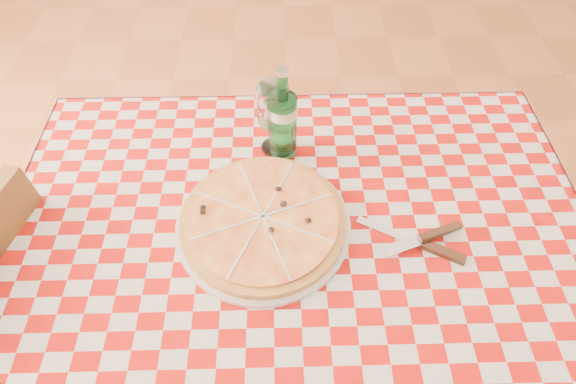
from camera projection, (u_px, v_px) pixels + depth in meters
The scene contains 7 objects.
dining_table at pixel (297, 253), 1.05m from camera, with size 1.20×0.80×0.75m.
tablecloth at pixel (298, 232), 0.98m from camera, with size 1.30×0.90×0.01m, color #B20F0B.
chair_far at pixel (3, 313), 1.13m from camera, with size 0.47×0.47×0.87m.
pizza_plate at pixel (263, 220), 0.96m from camera, with size 0.38×0.38×0.05m, color #C08A40, non-canonical shape.
water_bottle at pixel (283, 114), 1.02m from camera, with size 0.07×0.07×0.25m, color #19662C, non-canonical shape.
wine_glass at pixel (273, 120), 1.05m from camera, with size 0.07×0.07×0.19m, color white, non-canonical shape.
cutlery at pixel (419, 240), 0.94m from camera, with size 0.25×0.21×0.03m, color silver, non-canonical shape.
Camera 1 is at (-0.03, -0.53, 1.58)m, focal length 28.00 mm.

